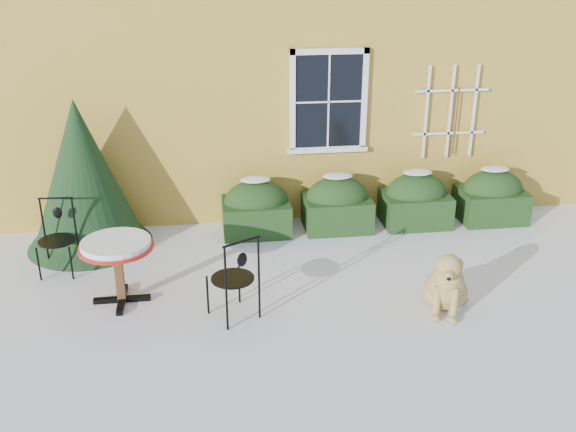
{
  "coord_description": "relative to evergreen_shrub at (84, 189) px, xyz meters",
  "views": [
    {
      "loc": [
        -1.05,
        -6.78,
        4.19
      ],
      "look_at": [
        0.0,
        1.0,
        0.9
      ],
      "focal_mm": 40.0,
      "sensor_mm": 36.0,
      "label": 1
    }
  ],
  "objects": [
    {
      "name": "patio_chair_near",
      "position": [
        2.08,
        -2.41,
        -0.35
      ],
      "size": [
        0.66,
        0.66,
        1.1
      ],
      "rotation": [
        0.0,
        0.0,
        3.64
      ],
      "color": "black",
      "rests_on": "ground"
    },
    {
      "name": "patio_chair_far",
      "position": [
        -0.28,
        -0.85,
        -0.38
      ],
      "size": [
        0.5,
        0.5,
        1.04
      ],
      "rotation": [
        0.0,
        0.0,
        -0.06
      ],
      "color": "black",
      "rests_on": "ground"
    },
    {
      "name": "ground",
      "position": [
        2.85,
        -2.44,
        -0.9
      ],
      "size": [
        80.0,
        80.0,
        0.0
      ],
      "primitive_type": "plane",
      "color": "white",
      "rests_on": "ground"
    },
    {
      "name": "bistro_table",
      "position": [
        0.65,
        -1.84,
        -0.19
      ],
      "size": [
        0.92,
        0.92,
        0.86
      ],
      "rotation": [
        0.0,
        0.0,
        -0.0
      ],
      "color": "black",
      "rests_on": "ground"
    },
    {
      "name": "evergreen_shrub",
      "position": [
        0.0,
        0.0,
        0.0
      ],
      "size": [
        1.85,
        1.85,
        2.24
      ],
      "rotation": [
        0.0,
        0.0,
        0.38
      ],
      "color": "black",
      "rests_on": "ground"
    },
    {
      "name": "hedge_row",
      "position": [
        4.5,
        0.11,
        -0.5
      ],
      "size": [
        4.95,
        0.8,
        0.91
      ],
      "color": "black",
      "rests_on": "ground"
    },
    {
      "name": "dog",
      "position": [
        4.67,
        -2.59,
        -0.55
      ],
      "size": [
        0.73,
        0.94,
        0.88
      ],
      "rotation": [
        0.0,
        0.0,
        -0.36
      ],
      "color": "tan",
      "rests_on": "ground"
    }
  ]
}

